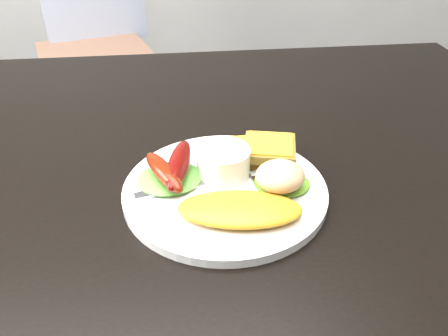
% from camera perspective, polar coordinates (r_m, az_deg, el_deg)
% --- Properties ---
extents(dining_table, '(1.20, 0.80, 0.04)m').
position_cam_1_polar(dining_table, '(0.66, -4.03, 1.68)').
color(dining_table, black).
rests_on(dining_table, ground).
extents(dining_chair, '(0.55, 0.55, 0.05)m').
position_cam_1_polar(dining_chair, '(1.95, -16.45, 13.78)').
color(dining_chair, tan).
rests_on(dining_chair, ground).
extents(person, '(0.62, 0.47, 1.55)m').
position_cam_1_polar(person, '(1.16, -19.12, 17.12)').
color(person, navy).
rests_on(person, ground).
extents(plate, '(0.25, 0.25, 0.01)m').
position_cam_1_polar(plate, '(0.54, 0.12, -2.87)').
color(plate, white).
rests_on(plate, dining_table).
extents(lettuce_left, '(0.10, 0.09, 0.01)m').
position_cam_1_polar(lettuce_left, '(0.55, -7.08, -1.32)').
color(lettuce_left, '#47952E').
rests_on(lettuce_left, plate).
extents(lettuce_right, '(0.08, 0.07, 0.01)m').
position_cam_1_polar(lettuce_right, '(0.54, 7.56, -1.91)').
color(lettuce_right, '#448B25').
rests_on(lettuce_right, plate).
extents(omelette, '(0.15, 0.08, 0.02)m').
position_cam_1_polar(omelette, '(0.49, 2.08, -5.38)').
color(omelette, orange).
rests_on(omelette, plate).
extents(sausage_a, '(0.06, 0.09, 0.02)m').
position_cam_1_polar(sausage_a, '(0.53, -7.88, -0.48)').
color(sausage_a, maroon).
rests_on(sausage_a, lettuce_left).
extents(sausage_b, '(0.05, 0.11, 0.03)m').
position_cam_1_polar(sausage_b, '(0.54, -5.94, 0.47)').
color(sausage_b, '#5B0000').
rests_on(sausage_b, lettuce_left).
extents(ramekin, '(0.09, 0.09, 0.04)m').
position_cam_1_polar(ramekin, '(0.55, -0.06, 0.66)').
color(ramekin, white).
rests_on(ramekin, plate).
extents(toast_a, '(0.07, 0.07, 0.01)m').
position_cam_1_polar(toast_a, '(0.59, 2.67, 2.05)').
color(toast_a, brown).
rests_on(toast_a, plate).
extents(toast_b, '(0.08, 0.08, 0.01)m').
position_cam_1_polar(toast_b, '(0.58, 5.97, 2.60)').
color(toast_b, olive).
rests_on(toast_b, toast_a).
extents(potato_salad, '(0.08, 0.07, 0.03)m').
position_cam_1_polar(potato_salad, '(0.52, 7.33, -1.04)').
color(potato_salad, beige).
rests_on(potato_salad, lettuce_right).
extents(fork, '(0.15, 0.04, 0.00)m').
position_cam_1_polar(fork, '(0.54, -3.93, -2.25)').
color(fork, '#ADAFB7').
rests_on(fork, plate).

